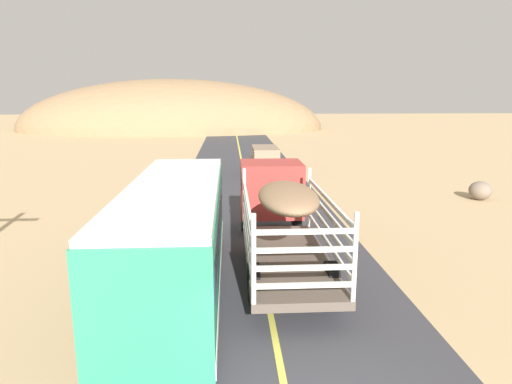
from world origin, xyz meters
TOP-DOWN VIEW (x-y plane):
  - livestock_truck at (0.69, 10.24)m, footprint 2.53×9.70m
  - bus at (-2.59, 6.46)m, footprint 2.54×10.00m
  - car_far at (1.51, 26.08)m, footprint 1.90×4.62m
  - boulder_mid_field at (12.55, 17.41)m, footprint 1.16×1.25m
  - distant_hill at (-9.95, 66.74)m, footprint 47.15×24.44m

SIDE VIEW (x-z plane):
  - distant_hill at x=-9.95m, z-range -7.77..7.77m
  - boulder_mid_field at x=12.55m, z-range 0.00..1.01m
  - car_far at x=1.51m, z-range 0.12..2.05m
  - bus at x=-2.59m, z-range 0.14..3.35m
  - livestock_truck at x=0.69m, z-range 0.28..3.30m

